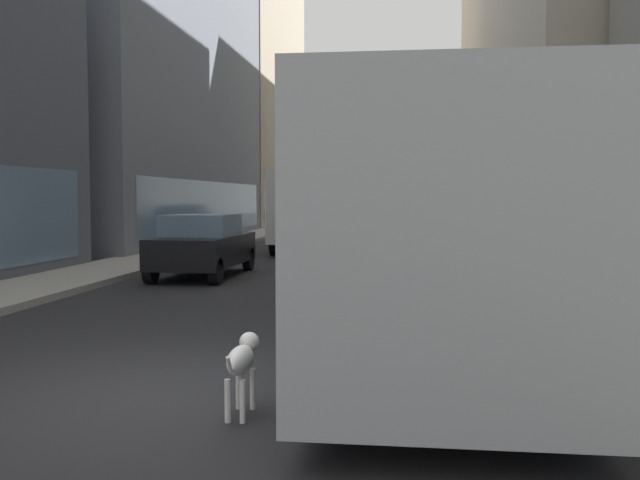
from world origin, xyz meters
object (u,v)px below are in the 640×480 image
at_px(traffic_light_near, 576,171).
at_px(dalmatian_dog, 242,360).
at_px(car_yellow_taxi, 385,220).
at_px(car_silver_sedan, 416,229).
at_px(car_black_suv, 203,245).
at_px(car_blue_hatchback, 309,221).
at_px(car_grey_wagon, 351,217).
at_px(box_truck, 313,208).
at_px(transit_bus, 431,216).

bearing_deg(traffic_light_near, dalmatian_dog, -133.01).
xyz_separation_m(car_yellow_taxi, car_silver_sedan, (1.60, -11.07, -0.00)).
bearing_deg(dalmatian_dog, car_black_suv, 108.36).
bearing_deg(car_blue_hatchback, traffic_light_near, -73.88).
distance_m(car_silver_sedan, car_black_suv, 11.37).
bearing_deg(car_grey_wagon, car_blue_hatchback, -101.62).
xyz_separation_m(car_silver_sedan, box_truck, (-4.00, -0.51, 0.85)).
bearing_deg(car_blue_hatchback, car_yellow_taxi, 16.83).
height_order(transit_bus, car_silver_sedan, transit_bus).
height_order(car_blue_hatchback, dalmatian_dog, car_blue_hatchback).
relative_size(car_silver_sedan, box_truck, 0.54).
xyz_separation_m(transit_bus, car_yellow_taxi, (-1.60, 27.91, -0.95)).
bearing_deg(car_grey_wagon, traffic_light_near, -79.95).
bearing_deg(car_black_suv, dalmatian_dog, -71.64).
relative_size(car_blue_hatchback, dalmatian_dog, 4.60).
height_order(car_grey_wagon, box_truck, box_truck).
height_order(box_truck, dalmatian_dog, box_truck).
distance_m(car_blue_hatchback, car_yellow_taxi, 4.18).
distance_m(transit_bus, car_blue_hatchback, 27.30).
relative_size(car_blue_hatchback, traffic_light_near, 1.30).
xyz_separation_m(box_truck, dalmatian_dog, (2.11, -20.55, -1.15)).
relative_size(car_blue_hatchback, box_truck, 0.59).
distance_m(car_blue_hatchback, traffic_light_near, 27.77).
relative_size(box_truck, traffic_light_near, 2.21).
distance_m(car_yellow_taxi, traffic_light_near, 28.14).
height_order(transit_bus, car_grey_wagon, transit_bus).
relative_size(car_grey_wagon, traffic_light_near, 1.33).
distance_m(car_blue_hatchback, dalmatian_dog, 31.14).
bearing_deg(car_black_suv, car_silver_sedan, 60.49).
relative_size(car_yellow_taxi, car_grey_wagon, 1.00).
bearing_deg(traffic_light_near, car_yellow_taxi, 97.57).
height_order(transit_bus, car_black_suv, transit_bus).
relative_size(car_silver_sedan, traffic_light_near, 1.20).
bearing_deg(car_silver_sedan, box_truck, -172.77).
xyz_separation_m(car_yellow_taxi, traffic_light_near, (3.70, -27.85, 1.61)).
height_order(transit_bus, dalmatian_dog, transit_bus).
bearing_deg(transit_bus, car_black_suv, 128.86).
bearing_deg(box_truck, dalmatian_dog, -84.15).
distance_m(car_yellow_taxi, box_truck, 11.85).
bearing_deg(dalmatian_dog, car_grey_wagon, 93.11).
distance_m(car_silver_sedan, traffic_light_near, 16.99).
height_order(car_silver_sedan, car_black_suv, same).
relative_size(transit_bus, box_truck, 1.54).
bearing_deg(box_truck, car_black_suv, -99.67).
bearing_deg(car_silver_sedan, traffic_light_near, -82.87).
distance_m(car_grey_wagon, box_truck, 18.17).
xyz_separation_m(car_grey_wagon, dalmatian_dog, (2.11, -38.70, -0.31)).
xyz_separation_m(transit_bus, car_silver_sedan, (0.00, 16.84, -0.96)).
xyz_separation_m(car_blue_hatchback, car_black_suv, (0.00, -19.75, -0.00)).
distance_m(car_yellow_taxi, car_silver_sedan, 11.18).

